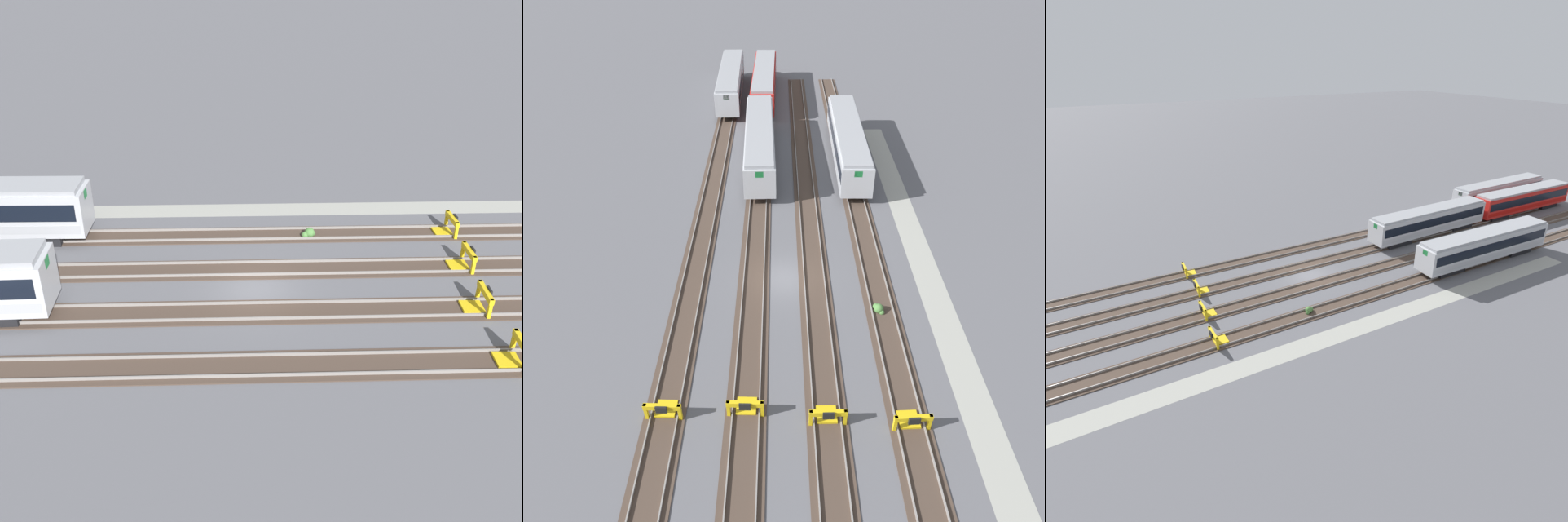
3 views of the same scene
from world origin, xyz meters
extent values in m
plane|color=#5B5B60|center=(0.00, 0.00, 0.00)|extent=(400.00, 400.00, 0.00)
cube|color=#9E9E93|center=(0.00, -10.40, 0.00)|extent=(54.00, 2.00, 0.01)
cube|color=#47382D|center=(0.00, -6.50, 0.03)|extent=(90.00, 2.24, 0.06)
cube|color=gray|center=(0.00, -5.78, 0.14)|extent=(90.00, 0.07, 0.15)
cube|color=gray|center=(0.00, -7.22, 0.14)|extent=(90.00, 0.07, 0.15)
cube|color=#47382D|center=(0.00, -2.17, 0.03)|extent=(90.00, 2.24, 0.06)
cube|color=gray|center=(0.00, -1.45, 0.14)|extent=(90.00, 0.07, 0.15)
cube|color=gray|center=(0.00, -2.88, 0.14)|extent=(90.00, 0.07, 0.15)
cube|color=#47382D|center=(0.00, 2.17, 0.03)|extent=(90.00, 2.24, 0.06)
cube|color=gray|center=(0.00, 2.88, 0.14)|extent=(90.00, 0.07, 0.15)
cube|color=gray|center=(0.00, 1.45, 0.14)|extent=(90.00, 0.07, 0.15)
cube|color=#47382D|center=(0.00, 6.50, 0.03)|extent=(90.00, 2.24, 0.06)
cube|color=gray|center=(0.00, 7.22, 0.14)|extent=(90.00, 0.07, 0.15)
cube|color=gray|center=(0.00, 5.78, 0.14)|extent=(90.00, 0.07, 0.15)
cube|color=#B7BABF|center=(38.03, 6.49, 2.05)|extent=(18.06, 3.21, 2.70)
cube|color=black|center=(38.03, 6.49, 2.37)|extent=(17.34, 3.23, 1.08)
cube|color=#A8AAAF|center=(38.03, 6.49, 1.29)|extent=(17.70, 3.23, 0.54)
cube|color=#999BA0|center=(38.03, 6.49, 3.55)|extent=(17.51, 2.91, 0.30)
cube|color=#1E843D|center=(46.99, 6.69, 3.05)|extent=(0.10, 0.70, 0.56)
cube|color=#1E843D|center=(29.07, 6.29, 3.05)|extent=(0.10, 0.70, 0.56)
cube|color=black|center=(43.61, 6.62, 0.35)|extent=(3.65, 2.32, 0.70)
cube|color=black|center=(32.45, 6.36, 0.35)|extent=(3.65, 2.32, 0.70)
cube|color=red|center=(37.81, 2.14, 2.05)|extent=(18.03, 2.98, 2.70)
cube|color=black|center=(37.81, 2.14, 2.37)|extent=(17.31, 3.01, 1.08)
cube|color=#B70F0A|center=(37.81, 2.14, 1.29)|extent=(17.67, 3.01, 0.54)
cube|color=#999BA0|center=(37.81, 2.14, 3.55)|extent=(17.48, 2.69, 0.30)
cube|color=#1E843D|center=(46.77, 2.06, 3.05)|extent=(0.09, 0.70, 0.56)
cube|color=#1E843D|center=(28.85, 2.23, 3.05)|extent=(0.09, 0.70, 0.56)
cube|color=black|center=(43.39, 2.09, 0.35)|extent=(3.62, 2.28, 0.70)
cube|color=black|center=(32.23, 2.20, 0.35)|extent=(3.62, 2.28, 0.70)
cube|color=#B7BABF|center=(19.10, 2.21, 2.05)|extent=(18.07, 3.27, 2.70)
cube|color=black|center=(19.10, 2.21, 2.37)|extent=(17.35, 3.29, 1.08)
cube|color=#A8AAAF|center=(19.10, 2.21, 1.29)|extent=(17.71, 3.29, 0.54)
cube|color=#999BA0|center=(19.10, 2.21, 3.55)|extent=(17.52, 2.97, 0.30)
cube|color=#1E843D|center=(28.06, 2.44, 3.05)|extent=(0.10, 0.70, 0.56)
cube|color=#1E843D|center=(10.15, 1.98, 3.05)|extent=(0.10, 0.70, 0.56)
cube|color=black|center=(24.68, 2.36, 0.35)|extent=(3.66, 2.33, 0.70)
cube|color=black|center=(13.52, 2.06, 0.35)|extent=(3.66, 2.33, 0.70)
cube|color=#B7BABF|center=(19.10, -6.55, 2.05)|extent=(18.04, 3.05, 2.70)
cube|color=black|center=(19.10, -6.55, 2.37)|extent=(17.32, 3.08, 1.08)
cube|color=#A8AAAF|center=(19.10, -6.55, 1.29)|extent=(17.68, 3.08, 0.54)
cube|color=#999BA0|center=(19.10, -6.55, 3.55)|extent=(17.49, 2.76, 0.30)
cube|color=#1E843D|center=(28.06, -6.67, 3.05)|extent=(0.09, 0.70, 0.56)
cube|color=#1E843D|center=(10.14, -6.42, 3.05)|extent=(0.09, 0.70, 0.56)
cube|color=black|center=(24.68, -6.63, 0.35)|extent=(3.63, 2.29, 0.70)
cube|color=black|center=(13.52, -6.47, 0.35)|extent=(3.63, 2.29, 0.70)
cube|color=gold|center=(-12.69, -5.60, 0.57)|extent=(0.19, 0.19, 1.15)
cube|color=gold|center=(-12.63, -7.40, 0.57)|extent=(0.19, 0.19, 1.15)
cube|color=gold|center=(-12.66, -6.50, 1.00)|extent=(0.32, 2.01, 0.30)
cube|color=gold|center=(-12.11, -6.48, 0.09)|extent=(1.14, 1.12, 0.18)
cube|color=black|center=(-12.84, -6.51, 1.00)|extent=(0.14, 0.60, 0.44)
cube|color=gold|center=(-12.31, -1.27, 0.57)|extent=(0.18, 0.18, 1.15)
cube|color=gold|center=(-12.29, -3.07, 0.57)|extent=(0.18, 0.18, 1.15)
cube|color=gold|center=(-12.30, -2.17, 1.00)|extent=(0.26, 2.00, 0.30)
cube|color=gold|center=(-11.75, -2.16, 0.09)|extent=(1.11, 1.09, 0.18)
cube|color=black|center=(-12.48, -2.17, 1.00)|extent=(0.13, 0.60, 0.44)
cube|color=gold|center=(-11.67, 3.07, 0.57)|extent=(0.19, 0.19, 1.15)
cube|color=gold|center=(-11.72, 1.27, 0.57)|extent=(0.19, 0.19, 1.15)
cube|color=gold|center=(-11.70, 2.17, 1.00)|extent=(0.30, 2.01, 0.30)
cube|color=gold|center=(-11.15, 2.15, 0.09)|extent=(1.13, 1.11, 0.18)
cube|color=black|center=(-11.88, 2.17, 1.00)|extent=(0.14, 0.60, 0.44)
cube|color=gold|center=(-11.81, 7.40, 0.57)|extent=(0.19, 0.19, 1.15)
cube|color=gold|center=(-11.88, 5.60, 0.57)|extent=(0.19, 0.19, 1.15)
cube|color=gold|center=(-11.84, 6.50, 1.00)|extent=(0.31, 2.01, 0.30)
cube|color=gold|center=(-11.29, 6.48, 0.09)|extent=(1.14, 1.12, 0.18)
cube|color=black|center=(-12.02, 6.51, 1.00)|extent=(0.14, 0.60, 0.44)
sphere|color=#4C7F3D|center=(-3.59, -6.24, 0.28)|extent=(0.64, 0.64, 0.64)
sphere|color=#4C7F3D|center=(-3.29, -6.12, 0.18)|extent=(0.44, 0.44, 0.44)
sphere|color=#4C7F3D|center=(-3.81, -6.42, 0.14)|extent=(0.36, 0.36, 0.36)
camera|label=1|loc=(0.53, 27.98, 17.56)|focal=42.00mm
camera|label=2|loc=(-28.45, 0.29, 23.04)|focal=35.00mm
camera|label=3|loc=(-18.89, -33.78, 21.20)|focal=28.00mm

